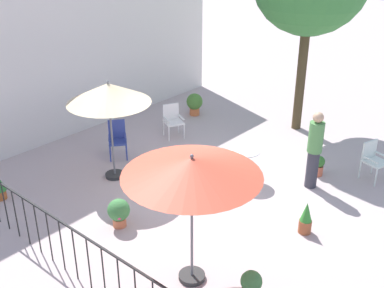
# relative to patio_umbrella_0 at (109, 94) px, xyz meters

# --- Properties ---
(ground_plane) EXTENTS (60.00, 60.00, 0.00)m
(ground_plane) POSITION_rel_patio_umbrella_0_xyz_m (0.90, -1.83, -2.01)
(ground_plane) COLOR #BBA5A3
(villa_facade) EXTENTS (11.00, 0.30, 4.88)m
(villa_facade) POSITION_rel_patio_umbrella_0_xyz_m (0.90, 2.87, 0.43)
(villa_facade) COLOR silver
(villa_facade) RESTS_ON ground
(terrace_railing) EXTENTS (0.03, 6.07, 1.01)m
(terrace_railing) POSITION_rel_patio_umbrella_0_xyz_m (-2.68, -1.83, -1.33)
(terrace_railing) COLOR black
(terrace_railing) RESTS_ON ground
(patio_umbrella_0) EXTENTS (1.82, 1.82, 2.31)m
(patio_umbrella_0) POSITION_rel_patio_umbrella_0_xyz_m (0.00, 0.00, 0.00)
(patio_umbrella_0) COLOR #2D2D2D
(patio_umbrella_0) RESTS_ON ground
(patio_umbrella_1) EXTENTS (2.12, 2.12, 2.29)m
(patio_umbrella_1) POSITION_rel_patio_umbrella_0_xyz_m (-1.44, -3.60, 0.05)
(patio_umbrella_1) COLOR #2D2D2D
(patio_umbrella_1) RESTS_ON ground
(cafe_table_0) EXTENTS (0.70, 0.70, 0.76)m
(cafe_table_0) POSITION_rel_patio_umbrella_0_xyz_m (1.80, -2.33, -1.48)
(cafe_table_0) COLOR silver
(cafe_table_0) RESTS_ON ground
(patio_chair_0) EXTENTS (0.61, 0.61, 0.94)m
(patio_chair_0) POSITION_rel_patio_umbrella_0_xyz_m (0.75, 0.73, -1.48)
(patio_chair_0) COLOR #314091
(patio_chair_0) RESTS_ON ground
(patio_chair_1) EXTENTS (0.59, 0.60, 0.89)m
(patio_chair_1) POSITION_rel_patio_umbrella_0_xyz_m (3.78, -4.49, -1.49)
(patio_chair_1) COLOR silver
(patio_chair_1) RESTS_ON ground
(patio_chair_2) EXTENTS (0.63, 0.62, 0.89)m
(patio_chair_2) POSITION_rel_patio_umbrella_0_xyz_m (2.56, 0.56, -1.50)
(patio_chair_2) COLOR white
(patio_chair_2) RESTS_ON ground
(potted_plant_0) EXTENTS (0.24, 0.24, 0.65)m
(potted_plant_0) POSITION_rel_patio_umbrella_0_xyz_m (0.92, -4.37, -1.70)
(potted_plant_0) COLOR #9F5231
(potted_plant_0) RESTS_ON ground
(potted_plant_1) EXTENTS (0.43, 0.43, 0.58)m
(potted_plant_1) POSITION_rel_patio_umbrella_0_xyz_m (-1.23, -1.57, -1.69)
(potted_plant_1) COLOR #CA6A45
(potted_plant_1) RESTS_ON ground
(potted_plant_2) EXTENTS (0.34, 0.34, 0.53)m
(potted_plant_2) POSITION_rel_patio_umbrella_0_xyz_m (-1.21, -4.60, -1.72)
(potted_plant_2) COLOR #B25237
(potted_plant_2) RESTS_ON ground
(potted_plant_3) EXTENTS (0.27, 0.27, 0.49)m
(potted_plant_3) POSITION_rel_patio_umbrella_0_xyz_m (3.13, -3.50, -1.74)
(potted_plant_3) COLOR #D06547
(potted_plant_3) RESTS_ON ground
(potted_plant_5) EXTENTS (0.49, 0.49, 0.67)m
(potted_plant_5) POSITION_rel_patio_umbrella_0_xyz_m (4.14, 1.12, -1.63)
(potted_plant_5) COLOR #C86739
(potted_plant_5) RESTS_ON ground
(standing_person) EXTENTS (0.43, 0.43, 1.76)m
(standing_person) POSITION_rel_patio_umbrella_0_xyz_m (2.55, -3.62, -1.09)
(standing_person) COLOR #33333D
(standing_person) RESTS_ON ground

